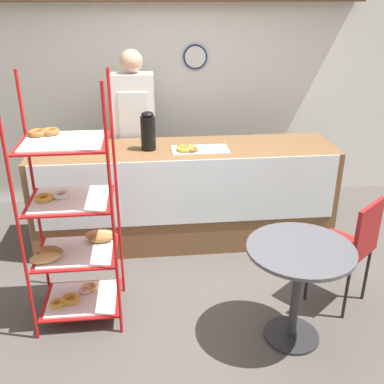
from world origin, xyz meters
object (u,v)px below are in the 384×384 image
object	(u,v)px
person_worker	(135,131)
coffee_carafe	(148,131)
pastry_rack	(72,228)
cafe_chair	(353,242)
donut_tray_counter	(192,149)
cafe_table	(298,271)

from	to	relation	value
person_worker	coffee_carafe	bearing A→B (deg)	-76.22
pastry_rack	cafe_chair	distance (m)	2.03
person_worker	coffee_carafe	world-z (taller)	person_worker
pastry_rack	person_worker	size ratio (longest dim) A/B	1.02
coffee_carafe	pastry_rack	bearing A→B (deg)	-118.39
person_worker	donut_tray_counter	xyz separation A→B (m)	(0.51, -0.61, -0.01)
pastry_rack	coffee_carafe	distance (m)	1.24
cafe_chair	cafe_table	bearing A→B (deg)	-7.94
pastry_rack	cafe_table	bearing A→B (deg)	-15.72
cafe_table	coffee_carafe	distance (m)	1.83
coffee_carafe	donut_tray_counter	world-z (taller)	coffee_carafe
pastry_rack	cafe_chair	xyz separation A→B (m)	(2.02, -0.11, -0.17)
donut_tray_counter	cafe_chair	bearing A→B (deg)	-44.52
donut_tray_counter	person_worker	bearing A→B (deg)	130.24
pastry_rack	donut_tray_counter	distance (m)	1.36
pastry_rack	cafe_chair	world-z (taller)	pastry_rack
pastry_rack	coffee_carafe	size ratio (longest dim) A/B	5.13
cafe_chair	donut_tray_counter	xyz separation A→B (m)	(-1.08, 1.06, 0.40)
cafe_table	donut_tray_counter	size ratio (longest dim) A/B	1.44
donut_tray_counter	coffee_carafe	bearing A→B (deg)	168.14
coffee_carafe	person_worker	bearing A→B (deg)	103.78
cafe_table	donut_tray_counter	bearing A→B (deg)	112.08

